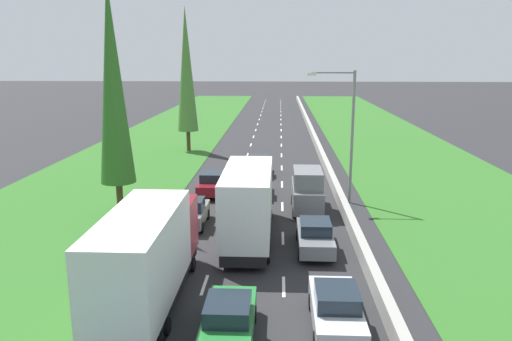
% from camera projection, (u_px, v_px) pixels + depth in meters
% --- Properties ---
extents(ground_plane, '(300.00, 300.00, 0.00)m').
position_uv_depth(ground_plane, '(267.00, 141.00, 59.91)').
color(ground_plane, '#28282B').
rests_on(ground_plane, ground).
extents(grass_verge_left, '(14.00, 140.00, 0.04)m').
position_uv_depth(grass_verge_left, '(163.00, 140.00, 60.48)').
color(grass_verge_left, '#2D6623').
rests_on(grass_verge_left, ground).
extents(grass_verge_right, '(14.00, 140.00, 0.04)m').
position_uv_depth(grass_verge_right, '(387.00, 142.00, 59.25)').
color(grass_verge_right, '#2D6623').
rests_on(grass_verge_right, ground).
extents(median_barrier, '(0.44, 120.00, 0.85)m').
position_uv_depth(median_barrier, '(314.00, 138.00, 59.55)').
color(median_barrier, '#9E9B93').
rests_on(median_barrier, ground).
extents(lane_markings, '(3.64, 116.00, 0.01)m').
position_uv_depth(lane_markings, '(267.00, 141.00, 59.91)').
color(lane_markings, white).
rests_on(lane_markings, ground).
extents(white_box_truck_left_lane, '(2.46, 9.40, 4.18)m').
position_uv_depth(white_box_truck_left_lane, '(148.00, 256.00, 19.59)').
color(white_box_truck_left_lane, black).
rests_on(white_box_truck_left_lane, ground).
extents(green_sedan_centre_lane_second, '(1.82, 4.50, 1.64)m').
position_uv_depth(green_sedan_centre_lane_second, '(228.00, 321.00, 17.43)').
color(green_sedan_centre_lane_second, '#237A33').
rests_on(green_sedan_centre_lane_second, ground).
extents(silver_sedan_right_lane_second, '(1.82, 4.50, 1.64)m').
position_uv_depth(silver_sedan_right_lane_second, '(336.00, 308.00, 18.31)').
color(silver_sedan_right_lane_second, silver).
rests_on(silver_sedan_right_lane_second, ground).
extents(white_box_truck_centre_lane, '(2.46, 9.40, 4.18)m').
position_uv_depth(white_box_truck_centre_lane, '(249.00, 202.00, 26.95)').
color(white_box_truck_centre_lane, black).
rests_on(white_box_truck_centre_lane, ground).
extents(orange_hatchback_centre_lane, '(1.74, 3.90, 1.72)m').
position_uv_depth(orange_hatchback_centre_lane, '(256.00, 184.00, 36.22)').
color(orange_hatchback_centre_lane, orange).
rests_on(orange_hatchback_centre_lane, ground).
extents(grey_hatchback_left_lane, '(1.74, 3.90, 1.72)m').
position_uv_depth(grey_hatchback_left_lane, '(191.00, 212.00, 29.53)').
color(grey_hatchback_left_lane, slate).
rests_on(grey_hatchback_left_lane, ground).
extents(grey_sedan_right_lane, '(1.82, 4.50, 1.64)m').
position_uv_depth(grey_sedan_right_lane, '(315.00, 235.00, 25.79)').
color(grey_sedan_right_lane, slate).
rests_on(grey_sedan_right_lane, ground).
extents(grey_van_right_lane, '(1.96, 4.90, 2.82)m').
position_uv_depth(grey_van_right_lane, '(307.00, 190.00, 32.30)').
color(grey_van_right_lane, slate).
rests_on(grey_van_right_lane, ground).
extents(grey_hatchback_centre_lane, '(1.74, 3.90, 1.72)m').
position_uv_depth(grey_hatchback_centre_lane, '(259.00, 165.00, 42.50)').
color(grey_hatchback_centre_lane, slate).
rests_on(grey_hatchback_centre_lane, ground).
extents(maroon_sedan_left_lane, '(1.82, 4.50, 1.64)m').
position_uv_depth(maroon_sedan_left_lane, '(212.00, 183.00, 36.51)').
color(maroon_sedan_left_lane, maroon).
rests_on(maroon_sedan_left_lane, ground).
extents(poplar_tree_second, '(2.16, 2.16, 14.45)m').
position_uv_depth(poplar_tree_second, '(113.00, 84.00, 29.83)').
color(poplar_tree_second, '#4C3823').
rests_on(poplar_tree_second, ground).
extents(poplar_tree_third, '(2.17, 2.17, 14.97)m').
position_uv_depth(poplar_tree_third, '(186.00, 70.00, 51.57)').
color(poplar_tree_third, '#4C3823').
rests_on(poplar_tree_third, ground).
extents(street_light_mast, '(3.20, 0.28, 9.00)m').
position_uv_depth(street_light_mast, '(347.00, 128.00, 33.32)').
color(street_light_mast, gray).
rests_on(street_light_mast, ground).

